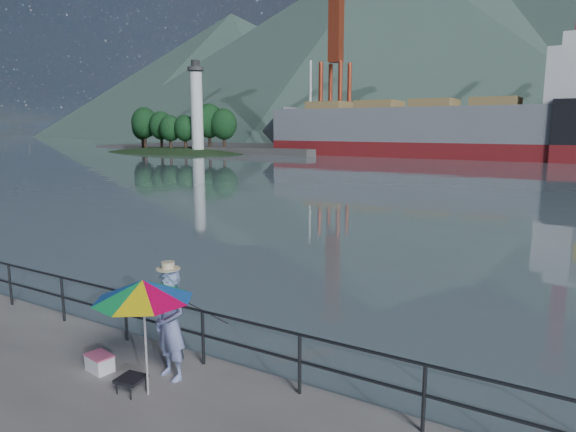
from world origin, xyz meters
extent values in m
cube|color=slate|center=(0.00, 130.00, 0.00)|extent=(500.00, 280.00, 0.00)
cylinder|color=#2D3033|center=(0.00, 1.70, 1.00)|extent=(22.00, 0.05, 0.05)
cylinder|color=#2D3033|center=(0.00, 1.70, 0.55)|extent=(22.00, 0.05, 0.05)
cube|color=#2D3033|center=(0.00, 1.70, 0.50)|extent=(22.00, 0.06, 1.00)
cone|color=#385147|center=(-140.00, 190.00, 27.50)|extent=(228.80, 228.80, 55.00)
cone|color=#385147|center=(-70.00, 200.00, 37.50)|extent=(312.00, 312.00, 75.00)
ellipsoid|color=#263F1E|center=(-55.00, 62.00, 0.00)|extent=(48.00, 26.40, 8.40)
cylinder|color=white|center=(-49.00, 61.00, 6.50)|extent=(2.00, 2.00, 13.00)
cylinder|color=#2D2D2D|center=(-49.00, 61.00, 14.00)|extent=(1.80, 1.80, 2.00)
imported|color=#253E92|center=(2.87, 1.04, 0.95)|extent=(0.76, 0.57, 1.89)
cylinder|color=white|center=(2.94, 0.42, 0.87)|extent=(0.04, 0.04, 1.74)
cone|color=green|center=(2.94, 0.42, 1.74)|extent=(1.87, 1.87, 0.32)
cube|color=black|center=(2.68, 0.32, 0.24)|extent=(0.46, 0.46, 0.05)
cube|color=#2D3033|center=(2.68, 0.32, 0.11)|extent=(0.34, 0.34, 0.21)
cube|color=silver|center=(1.62, 0.55, 0.14)|extent=(0.52, 0.39, 0.27)
cylinder|color=black|center=(2.53, 2.03, 0.00)|extent=(0.09, 1.87, 1.32)
cube|color=maroon|center=(-10.89, 71.84, 0.75)|extent=(54.05, 9.35, 2.50)
cube|color=gray|center=(-10.89, 71.84, 4.50)|extent=(54.05, 9.35, 5.00)
camera|label=1|loc=(8.81, -4.91, 4.23)|focal=32.00mm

